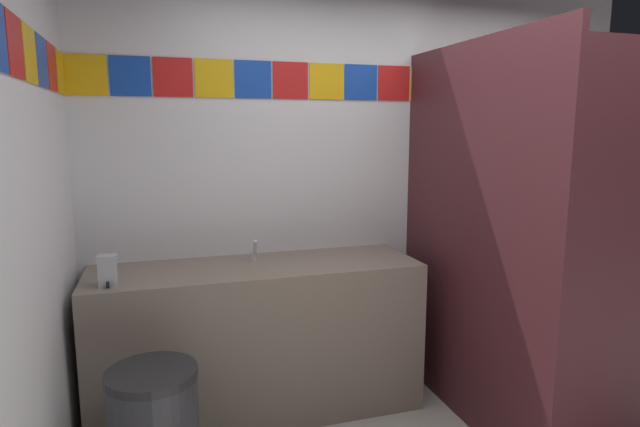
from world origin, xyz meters
TOP-DOWN VIEW (x-y plane):
  - wall_back at (-0.00, 1.57)m, footprint 3.72×0.09m
  - vanity_counter at (-0.86, 1.23)m, footprint 1.89×0.59m
  - faucet_center at (-0.86, 1.32)m, footprint 0.04×0.10m
  - soap_dispenser at (-1.65, 1.06)m, footprint 0.09×0.09m
  - stall_divider at (0.42, 0.54)m, footprint 0.92×1.46m
  - toilet at (0.73, 1.05)m, footprint 0.39×0.49m

SIDE VIEW (x-z plane):
  - toilet at x=0.73m, z-range -0.07..0.67m
  - vanity_counter at x=-0.86m, z-range 0.01..0.91m
  - faucet_center at x=-0.86m, z-range 0.88..1.02m
  - soap_dispenser at x=-1.65m, z-range 0.90..1.06m
  - stall_divider at x=0.42m, z-range 0.00..2.16m
  - wall_back at x=0.00m, z-range 0.00..2.77m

